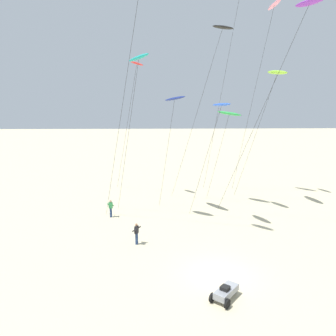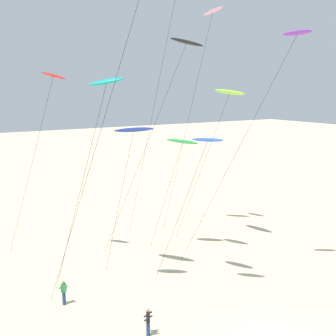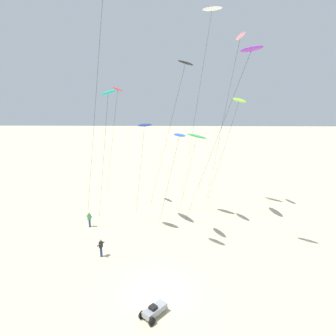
# 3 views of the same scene
# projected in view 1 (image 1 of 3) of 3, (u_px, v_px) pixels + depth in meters

# --- Properties ---
(ground_plane) EXTENTS (260.00, 260.00, 0.00)m
(ground_plane) POSITION_uv_depth(u_px,v_px,m) (218.00, 275.00, 19.94)
(ground_plane) COLOR beige
(kite_blue) EXTENTS (2.98, 4.45, 10.63)m
(kite_blue) POSITION_uv_depth(u_px,v_px,m) (221.00, 106.00, 26.47)
(kite_blue) COLOR blue
(kite_blue) RESTS_ON ground
(kite_lime) EXTENTS (3.61, 5.69, 14.02)m
(kite_lime) POSITION_uv_depth(u_px,v_px,m) (277.00, 73.00, 31.57)
(kite_lime) COLOR #8CD833
(kite_lime) RESTS_ON ground
(kite_navy) EXTENTS (2.63, 3.73, 11.37)m
(kite_navy) POSITION_uv_depth(u_px,v_px,m) (174.00, 99.00, 30.00)
(kite_navy) COLOR navy
(kite_navy) RESTS_ON ground
(kite_teal) EXTENTS (3.68, 4.75, 14.76)m
(kite_teal) POSITION_uv_depth(u_px,v_px,m) (139.00, 59.00, 26.79)
(kite_teal) COLOR teal
(kite_teal) RESTS_ON ground
(kite_green) EXTENTS (3.02, 3.62, 9.99)m
(kite_green) POSITION_uv_depth(u_px,v_px,m) (229.00, 114.00, 32.66)
(kite_green) COLOR green
(kite_green) RESTS_ON ground
(kite_purple) EXTENTS (5.76, 7.77, 17.95)m
(kite_purple) POSITION_uv_depth(u_px,v_px,m) (307.00, 8.00, 23.05)
(kite_purple) COLOR purple
(kite_purple) RESTS_ON ground
(kite_black) EXTENTS (5.25, 7.42, 17.76)m
(kite_black) POSITION_uv_depth(u_px,v_px,m) (222.00, 30.00, 28.64)
(kite_black) COLOR black
(kite_black) RESTS_ON ground
(kite_pink) EXTENTS (3.25, 5.09, 21.01)m
(kite_pink) POSITION_uv_depth(u_px,v_px,m) (273.00, 10.00, 33.34)
(kite_pink) COLOR pink
(kite_pink) RESTS_ON ground
(kite_red) EXTENTS (4.00, 5.40, 15.32)m
(kite_red) POSITION_uv_depth(u_px,v_px,m) (136.00, 66.00, 34.76)
(kite_red) COLOR red
(kite_red) RESTS_ON ground
(kite_flyer_nearest) EXTENTS (0.68, 0.70, 1.67)m
(kite_flyer_nearest) POSITION_uv_depth(u_px,v_px,m) (137.00, 233.00, 24.26)
(kite_flyer_nearest) COLOR navy
(kite_flyer_nearest) RESTS_ON ground
(kite_flyer_middle) EXTENTS (0.61, 0.58, 1.67)m
(kite_flyer_middle) POSITION_uv_depth(u_px,v_px,m) (111.00, 208.00, 30.20)
(kite_flyer_middle) COLOR navy
(kite_flyer_middle) RESTS_ON ground
(beach_buggy) EXTENTS (1.84, 1.96, 0.82)m
(beach_buggy) POSITION_uv_depth(u_px,v_px,m) (226.00, 292.00, 17.40)
(beach_buggy) COLOR gray
(beach_buggy) RESTS_ON ground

